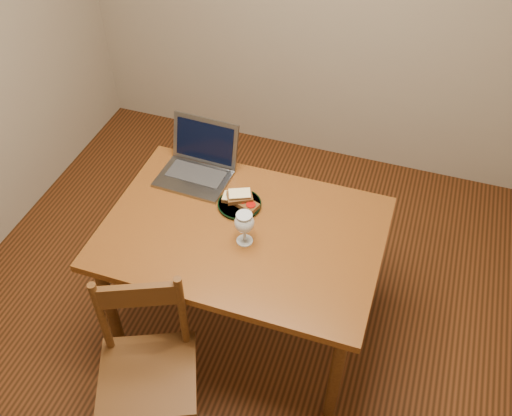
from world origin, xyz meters
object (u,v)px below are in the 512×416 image
(table, at_px, (243,242))
(chair, at_px, (146,365))
(plate, at_px, (240,205))
(milk_glass, at_px, (244,228))
(laptop, at_px, (199,161))

(table, distance_m, chair, 0.71)
(chair, bearing_deg, plate, 56.29)
(milk_glass, distance_m, laptop, 0.55)
(laptop, bearing_deg, chair, -79.26)
(plate, bearing_deg, milk_glass, -64.27)
(laptop, bearing_deg, table, -40.37)
(chair, bearing_deg, table, 48.60)
(milk_glass, bearing_deg, laptop, 134.77)
(chair, relative_size, milk_glass, 3.12)
(plate, height_order, milk_glass, milk_glass)
(chair, relative_size, plate, 2.54)
(laptop, bearing_deg, milk_glass, -42.83)
(table, relative_size, chair, 2.39)
(milk_glass, bearing_deg, chair, -112.08)
(table, xyz_separation_m, milk_glass, (0.03, -0.06, 0.17))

